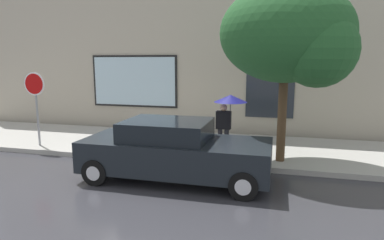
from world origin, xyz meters
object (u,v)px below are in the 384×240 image
pedestrian_with_umbrella (228,107)px  stop_sign (35,94)px  street_tree (292,36)px  parked_car (174,151)px  fire_hydrant (141,138)px

pedestrian_with_umbrella → stop_sign: size_ratio=0.74×
street_tree → parked_car: bearing=-147.8°
parked_car → stop_sign: stop_sign is taller
fire_hydrant → pedestrian_with_umbrella: bearing=4.8°
street_tree → stop_sign: 8.19m
parked_car → stop_sign: bearing=163.2°
parked_car → fire_hydrant: size_ratio=5.80×
parked_car → pedestrian_with_umbrella: size_ratio=2.56×
parked_car → street_tree: bearing=32.2°
parked_car → stop_sign: size_ratio=1.90×
parked_car → fire_hydrant: bearing=131.6°
street_tree → fire_hydrant: bearing=177.2°
parked_car → street_tree: (2.74, 1.73, 2.85)m
stop_sign → pedestrian_with_umbrella: bearing=5.4°
fire_hydrant → pedestrian_with_umbrella: size_ratio=0.44×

